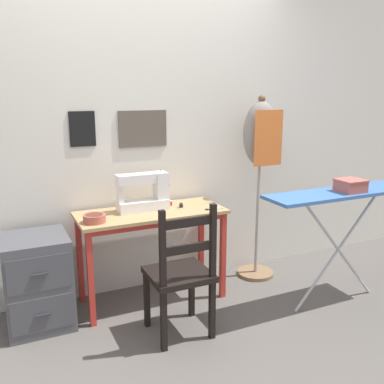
% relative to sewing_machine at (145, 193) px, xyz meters
% --- Properties ---
extents(ground_plane, '(14.00, 14.00, 0.00)m').
position_rel_sewing_machine_xyz_m(ground_plane, '(0.03, -0.28, -0.85)').
color(ground_plane, '#5B5651').
extents(wall_back, '(10.00, 0.07, 2.55)m').
position_rel_sewing_machine_xyz_m(wall_back, '(0.03, 0.25, 0.42)').
color(wall_back, silver).
rests_on(wall_back, ground_plane).
extents(sewing_table, '(1.11, 0.47, 0.72)m').
position_rel_sewing_machine_xyz_m(sewing_table, '(0.03, -0.06, -0.23)').
color(sewing_table, tan).
rests_on(sewing_table, ground_plane).
extents(sewing_machine, '(0.40, 0.15, 0.31)m').
position_rel_sewing_machine_xyz_m(sewing_machine, '(0.00, 0.00, 0.00)').
color(sewing_machine, white).
rests_on(sewing_machine, sewing_table).
extents(fabric_bowl, '(0.15, 0.15, 0.06)m').
position_rel_sewing_machine_xyz_m(fabric_bowl, '(-0.42, -0.15, -0.10)').
color(fabric_bowl, '#B25647').
rests_on(fabric_bowl, sewing_table).
extents(scissors, '(0.15, 0.04, 0.01)m').
position_rel_sewing_machine_xyz_m(scissors, '(0.46, -0.19, -0.13)').
color(scissors, silver).
rests_on(scissors, sewing_table).
extents(thread_spool_near_machine, '(0.04, 0.04, 0.04)m').
position_rel_sewing_machine_xyz_m(thread_spool_near_machine, '(0.21, 0.03, -0.11)').
color(thread_spool_near_machine, red).
rests_on(thread_spool_near_machine, sewing_table).
extents(thread_spool_mid_table, '(0.04, 0.04, 0.04)m').
position_rel_sewing_machine_xyz_m(thread_spool_mid_table, '(0.27, -0.06, -0.12)').
color(thread_spool_mid_table, black).
rests_on(thread_spool_mid_table, sewing_table).
extents(wooden_chair, '(0.40, 0.38, 0.92)m').
position_rel_sewing_machine_xyz_m(wooden_chair, '(0.02, -0.60, -0.42)').
color(wooden_chair, black).
rests_on(wooden_chair, ground_plane).
extents(filing_cabinet, '(0.43, 0.46, 0.65)m').
position_rel_sewing_machine_xyz_m(filing_cabinet, '(-0.82, -0.06, -0.53)').
color(filing_cabinet, '#4C4C51').
rests_on(filing_cabinet, ground_plane).
extents(dress_form, '(0.32, 0.32, 1.57)m').
position_rel_sewing_machine_xyz_m(dress_form, '(1.01, -0.01, 0.30)').
color(dress_form, '#846647').
rests_on(dress_form, ground_plane).
extents(ironing_board, '(1.24, 0.31, 0.89)m').
position_rel_sewing_machine_xyz_m(ironing_board, '(1.29, -0.69, -0.02)').
color(ironing_board, '#3D6BAD').
rests_on(ironing_board, ground_plane).
extents(storage_box, '(0.19, 0.18, 0.09)m').
position_rel_sewing_machine_xyz_m(storage_box, '(1.32, -0.73, 0.08)').
color(storage_box, '#AD564C').
rests_on(storage_box, ironing_board).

